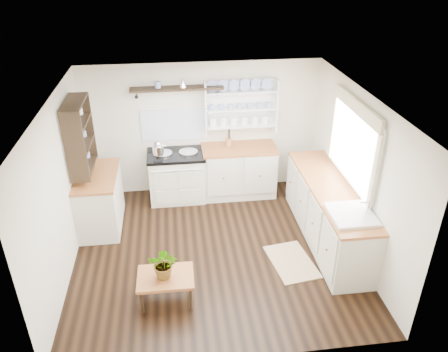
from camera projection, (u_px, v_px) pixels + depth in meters
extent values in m
cube|color=black|center=(215.00, 251.00, 6.40)|extent=(4.00, 3.80, 0.01)
cube|color=beige|center=(202.00, 129.00, 7.51)|extent=(4.00, 0.02, 2.30)
cube|color=beige|center=(357.00, 173.00, 6.07)|extent=(0.02, 3.80, 2.30)
cube|color=beige|center=(60.00, 192.00, 5.63)|extent=(0.02, 3.80, 2.30)
cube|color=white|center=(213.00, 100.00, 5.30)|extent=(4.00, 3.80, 0.01)
cube|color=white|center=(353.00, 146.00, 6.03)|extent=(0.04, 1.40, 1.00)
cube|color=white|center=(352.00, 146.00, 6.03)|extent=(0.02, 1.50, 1.10)
cube|color=beige|center=(357.00, 106.00, 5.75)|extent=(0.04, 1.55, 0.18)
cube|color=beige|center=(177.00, 177.00, 7.52)|extent=(0.92, 0.60, 0.81)
cube|color=black|center=(176.00, 155.00, 7.32)|extent=(0.96, 0.64, 0.05)
cylinder|color=silver|center=(163.00, 153.00, 7.27)|extent=(0.31, 0.31, 0.03)
cylinder|color=silver|center=(188.00, 152.00, 7.32)|extent=(0.31, 0.31, 0.03)
cylinder|color=silver|center=(177.00, 170.00, 7.08)|extent=(0.83, 0.02, 0.02)
cube|color=beige|center=(239.00, 171.00, 7.65)|extent=(1.25, 0.60, 0.88)
cube|color=brown|center=(239.00, 148.00, 7.44)|extent=(1.27, 0.63, 0.04)
cube|color=beige|center=(328.00, 214.00, 6.47)|extent=(0.60, 2.40, 0.88)
cube|color=brown|center=(331.00, 188.00, 6.26)|extent=(0.62, 2.43, 0.04)
cube|color=white|center=(350.00, 222.00, 5.64)|extent=(0.55, 0.60, 0.28)
cylinder|color=silver|center=(367.00, 208.00, 5.57)|extent=(0.02, 0.02, 0.22)
cube|color=beige|center=(100.00, 201.00, 6.79)|extent=(0.60, 1.10, 0.88)
cube|color=brown|center=(96.00, 176.00, 6.58)|extent=(0.62, 1.13, 0.04)
cube|color=white|center=(240.00, 105.00, 7.37)|extent=(1.20, 0.03, 0.90)
cube|color=white|center=(241.00, 107.00, 7.29)|extent=(1.20, 0.22, 0.02)
cylinder|color=navy|center=(241.00, 91.00, 7.17)|extent=(0.20, 0.02, 0.20)
cube|color=black|center=(177.00, 88.00, 6.98)|extent=(1.50, 0.24, 0.04)
cone|color=black|center=(137.00, 95.00, 7.02)|extent=(0.06, 0.20, 0.06)
cone|color=black|center=(217.00, 92.00, 7.17)|extent=(0.06, 0.20, 0.06)
cube|color=black|center=(79.00, 135.00, 6.24)|extent=(0.28, 0.80, 1.05)
cylinder|color=#A2613B|center=(229.00, 142.00, 7.45)|extent=(0.11, 0.11, 0.13)
cube|color=brown|center=(165.00, 277.00, 5.37)|extent=(0.70, 0.51, 0.04)
cylinder|color=black|center=(142.00, 302.00, 5.26)|extent=(0.04, 0.04, 0.33)
cylinder|color=black|center=(143.00, 280.00, 5.60)|extent=(0.04, 0.04, 0.33)
cylinder|color=black|center=(191.00, 298.00, 5.32)|extent=(0.04, 0.04, 0.33)
cylinder|color=black|center=(189.00, 277.00, 5.66)|extent=(0.04, 0.04, 0.33)
imported|color=#3F7233|center=(164.00, 264.00, 5.27)|extent=(0.42, 0.39, 0.40)
cube|color=#897150|center=(291.00, 262.00, 6.16)|extent=(0.67, 0.92, 0.02)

